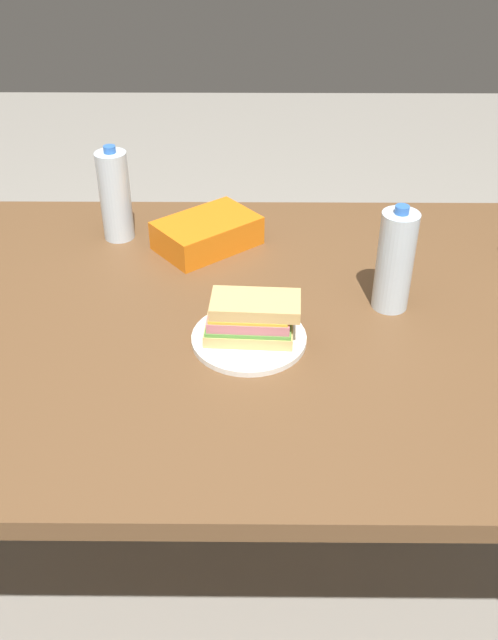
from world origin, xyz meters
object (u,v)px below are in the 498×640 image
(sandwich, at_px, (251,318))
(chip_bag, at_px, (207,233))
(dining_table, at_px, (207,345))
(paper_plate, at_px, (249,338))
(water_bottle_spare, at_px, (115,196))
(water_bottle_tall, at_px, (395,261))

(sandwich, height_order, chip_bag, sandwich)
(dining_table, distance_m, sandwich, 0.19)
(dining_table, relative_size, paper_plate, 7.79)
(water_bottle_spare, bearing_deg, dining_table, -55.37)
(dining_table, relative_size, sandwich, 9.35)
(water_bottle_tall, bearing_deg, chip_bag, 147.29)
(chip_bag, relative_size, water_bottle_spare, 0.99)
(dining_table, height_order, sandwich, sandwich)
(sandwich, bearing_deg, dining_table, 135.89)
(sandwich, relative_size, chip_bag, 0.81)
(water_bottle_tall, bearing_deg, dining_table, -174.86)
(water_bottle_tall, bearing_deg, paper_plate, -156.55)
(chip_bag, bearing_deg, water_bottle_tall, 108.32)
(paper_plate, height_order, chip_bag, chip_bag)
(dining_table, height_order, water_bottle_tall, water_bottle_tall)
(dining_table, height_order, chip_bag, chip_bag)
(sandwich, height_order, water_bottle_spare, water_bottle_spare)
(chip_bag, height_order, water_bottle_spare, water_bottle_spare)
(dining_table, distance_m, water_bottle_tall, 0.43)
(chip_bag, bearing_deg, paper_plate, 66.07)
(paper_plate, relative_size, chip_bag, 0.98)
(paper_plate, bearing_deg, water_bottle_spare, 126.93)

